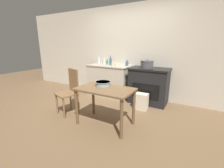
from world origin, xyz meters
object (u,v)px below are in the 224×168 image
bottle_center (107,62)px  bottle_left (127,63)px  work_table (105,94)px  chair (70,90)px  stock_pot (147,64)px  bottle_far_left (111,61)px  cup_center_right (113,64)px  bottle_mid_left (104,61)px  flour_sack (141,101)px  bottle_center_left (99,60)px  cup_mid_right (117,65)px  stove (149,86)px  mixing_bowl_large (103,83)px

bottle_center → bottle_left: bearing=2.9°
work_table → bottle_left: size_ratio=6.42×
chair → stock_pot: stock_pot is taller
chair → bottle_far_left: 1.65m
stock_pot → cup_center_right: (-0.97, -0.02, -0.06)m
work_table → bottle_mid_left: bearing=123.0°
flour_sack → bottle_mid_left: bottle_mid_left is taller
bottle_center_left → cup_mid_right: (0.78, -0.28, -0.06)m
stove → cup_mid_right: (-0.90, -0.09, 0.49)m
bottle_far_left → cup_center_right: bottle_far_left is taller
mixing_bowl_large → bottle_mid_left: size_ratio=1.46×
bottle_center_left → bottle_center: 0.32m
flour_sack → bottle_far_left: (-1.19, 0.61, 0.82)m
mixing_bowl_large → bottle_far_left: size_ratio=1.11×
work_table → bottle_center: (-0.97, 1.67, 0.37)m
bottle_far_left → bottle_mid_left: bottle_far_left is taller
bottle_left → bottle_center_left: bearing=-179.4°
cup_center_right → bottle_left: bearing=36.5°
chair → bottle_mid_left: size_ratio=4.80×
chair → cup_mid_right: (0.43, 1.37, 0.42)m
bottle_far_left → mixing_bowl_large: bearing=-65.0°
stove → bottle_far_left: 1.33m
bottle_far_left → bottle_center: 0.16m
bottle_left → cup_mid_right: (-0.18, -0.29, -0.02)m
bottle_left → mixing_bowl_large: bearing=-82.7°
bottle_left → bottle_mid_left: size_ratio=0.79×
bottle_mid_left → cup_center_right: (0.48, -0.28, -0.03)m
bottle_left → cup_center_right: bearing=-143.5°
stock_pot → bottle_far_left: size_ratio=1.20×
flour_sack → mixing_bowl_large: mixing_bowl_large is taller
flour_sack → bottle_far_left: 1.57m
work_table → stock_pot: size_ratio=3.19×
stock_pot → bottle_left: bearing=161.5°
flour_sack → bottle_center: bottle_center is taller
flour_sack → bottle_left: 1.26m
stove → bottle_left: size_ratio=6.07×
flour_sack → bottle_center: 1.69m
bottle_center → cup_center_right: bottle_center is taller
work_table → cup_center_right: size_ratio=10.46×
stove → bottle_center: bottle_center is taller
bottle_far_left → bottle_center: bearing=160.4°
bottle_left → stove: bearing=-15.1°
bottle_center_left → cup_center_right: size_ratio=2.57×
work_table → bottle_left: bottle_left is taller
flour_sack → cup_center_right: size_ratio=3.90×
cup_center_right → cup_mid_right: (0.15, -0.05, -0.01)m
mixing_bowl_large → cup_center_right: cup_center_right is taller
mixing_bowl_large → chair: bearing=-173.3°
bottle_center → cup_center_right: 0.38m
stove → bottle_center: size_ratio=5.73×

